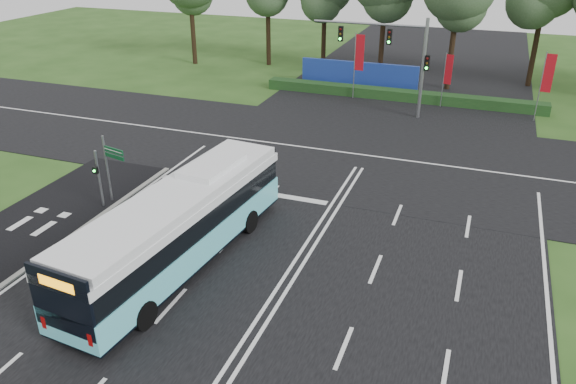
# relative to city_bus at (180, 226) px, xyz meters

# --- Properties ---
(ground) EXTENTS (120.00, 120.00, 0.00)m
(ground) POSITION_rel_city_bus_xyz_m (4.32, 2.31, -1.80)
(ground) COLOR #274918
(ground) RESTS_ON ground
(road_main) EXTENTS (20.00, 120.00, 0.04)m
(road_main) POSITION_rel_city_bus_xyz_m (4.32, 2.31, -1.78)
(road_main) COLOR black
(road_main) RESTS_ON ground
(road_cross) EXTENTS (120.00, 14.00, 0.05)m
(road_cross) POSITION_rel_city_bus_xyz_m (4.32, 14.31, -1.77)
(road_cross) COLOR black
(road_cross) RESTS_ON ground
(bike_path) EXTENTS (5.00, 18.00, 0.06)m
(bike_path) POSITION_rel_city_bus_xyz_m (-8.18, -0.69, -1.77)
(bike_path) COLOR black
(bike_path) RESTS_ON ground
(kerb_strip) EXTENTS (0.25, 18.00, 0.12)m
(kerb_strip) POSITION_rel_city_bus_xyz_m (-5.78, -0.69, -1.74)
(kerb_strip) COLOR gray
(kerb_strip) RESTS_ON ground
(city_bus) EXTENTS (3.77, 12.64, 3.57)m
(city_bus) POSITION_rel_city_bus_xyz_m (0.00, 0.00, 0.00)
(city_bus) COLOR #61D4E0
(city_bus) RESTS_ON ground
(pedestrian_signal) EXTENTS (0.25, 0.40, 2.99)m
(pedestrian_signal) POSITION_rel_city_bus_xyz_m (-6.35, 3.18, -0.17)
(pedestrian_signal) COLOR gray
(pedestrian_signal) RESTS_ON ground
(street_sign) EXTENTS (1.35, 0.39, 3.53)m
(street_sign) POSITION_rel_city_bus_xyz_m (-5.99, 3.80, 0.46)
(street_sign) COLOR gray
(street_sign) RESTS_ON ground
(banner_flag_left) EXTENTS (0.76, 0.12, 5.17)m
(banner_flag_left) POSITION_rel_city_bus_xyz_m (0.93, 26.02, 1.54)
(banner_flag_left) COLOR gray
(banner_flag_left) RESTS_ON ground
(banner_flag_mid) EXTENTS (0.60, 0.20, 4.12)m
(banner_flag_mid) POSITION_rel_city_bus_xyz_m (7.77, 26.00, 0.91)
(banner_flag_mid) COLOR gray
(banner_flag_mid) RESTS_ON ground
(banner_flag_right) EXTENTS (0.72, 0.15, 4.91)m
(banner_flag_right) POSITION_rel_city_bus_xyz_m (14.44, 24.80, 1.39)
(banner_flag_right) COLOR gray
(banner_flag_right) RESTS_ON ground
(traffic_light_gantry) EXTENTS (8.41, 0.28, 7.00)m
(traffic_light_gantry) POSITION_rel_city_bus_xyz_m (4.52, 22.81, 2.86)
(traffic_light_gantry) COLOR gray
(traffic_light_gantry) RESTS_ON ground
(hedge) EXTENTS (22.00, 1.20, 0.80)m
(hedge) POSITION_rel_city_bus_xyz_m (4.32, 26.81, -1.40)
(hedge) COLOR #143817
(hedge) RESTS_ON ground
(blue_hoarding) EXTENTS (10.00, 0.30, 2.20)m
(blue_hoarding) POSITION_rel_city_bus_xyz_m (0.32, 29.31, -0.70)
(blue_hoarding) COLOR navy
(blue_hoarding) RESTS_ON ground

